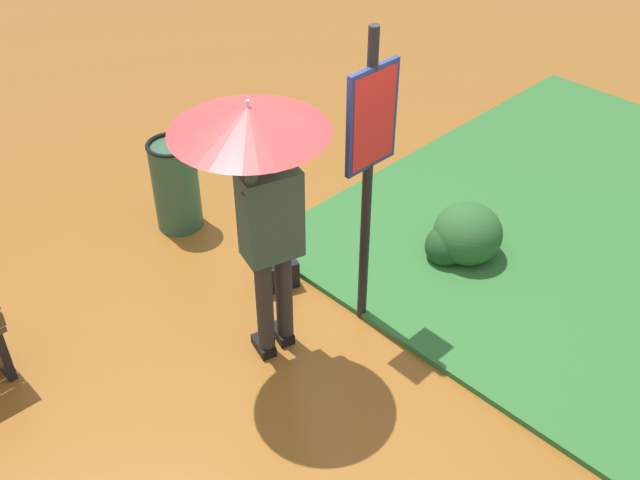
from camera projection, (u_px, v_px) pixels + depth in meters
ground_plane at (303, 332)px, 5.61m from camera, size 18.00×18.00×0.00m
grass_verge at (604, 226)px, 6.65m from camera, size 4.80×4.00×0.05m
person_with_umbrella at (259, 170)px, 4.51m from camera, size 0.96×0.96×2.04m
info_sign_post at (370, 153)px, 4.88m from camera, size 0.44×0.07×2.30m
handbag at (279, 275)px, 5.95m from camera, size 0.33×0.24×0.37m
trash_bin at (176, 185)px, 6.46m from camera, size 0.42×0.42×0.83m
shrub_cluster at (463, 236)px, 6.17m from camera, size 0.63×0.57×0.51m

